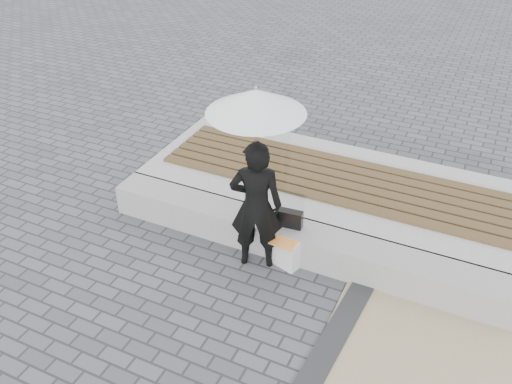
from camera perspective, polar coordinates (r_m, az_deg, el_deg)
ground at (r=5.66m, az=-1.83°, el=-16.04°), size 80.00×80.00×0.00m
seating_ledge at (r=6.57m, az=4.45°, el=-5.16°), size 5.00×0.45×0.40m
timber_platform at (r=7.50m, az=7.82°, el=0.10°), size 5.00×2.00×0.40m
timber_decking at (r=7.38m, az=7.95°, el=1.52°), size 4.60×1.20×0.04m
woman at (r=6.08m, az=-0.00°, el=-1.46°), size 0.69×0.57×1.63m
parasol at (r=5.45m, az=-0.00°, el=9.46°), size 1.02×1.02×1.31m
handbag at (r=6.41m, az=3.53°, el=-2.79°), size 0.32×0.14×0.22m
canvas_tote at (r=6.43m, az=2.97°, el=-6.30°), size 0.39×0.25×0.38m
magazine at (r=6.27m, az=2.84°, el=-5.20°), size 0.33×0.25×0.01m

